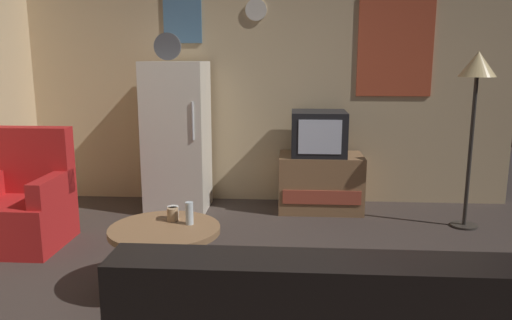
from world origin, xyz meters
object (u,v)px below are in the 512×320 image
object	(u,v)px
standing_lamp	(477,78)
wine_glass	(189,213)
mug_ceramic_white	(173,213)
armchair	(24,205)
coffee_table	(166,260)
fridge	(177,136)
tv_stand	(320,182)
crt_tv	(319,133)
mug_ceramic_tan	(173,214)

from	to	relation	value
standing_lamp	wine_glass	world-z (taller)	standing_lamp
mug_ceramic_white	armchair	world-z (taller)	armchair
coffee_table	armchair	bearing A→B (deg)	149.71
armchair	standing_lamp	bearing A→B (deg)	10.33
fridge	standing_lamp	bearing A→B (deg)	-7.99
wine_glass	tv_stand	bearing A→B (deg)	62.92
crt_tv	standing_lamp	distance (m)	1.52
fridge	standing_lamp	size ratio (longest dim) A/B	1.11
tv_stand	armchair	size ratio (longest dim) A/B	0.87
mug_ceramic_tan	armchair	distance (m)	1.59
standing_lamp	wine_glass	size ratio (longest dim) A/B	10.60
fridge	wine_glass	world-z (taller)	fridge
standing_lamp	mug_ceramic_white	world-z (taller)	standing_lamp
tv_stand	mug_ceramic_white	world-z (taller)	tv_stand
fridge	crt_tv	distance (m)	1.42
crt_tv	coffee_table	xyz separation A→B (m)	(-1.09, -1.96, -0.56)
mug_ceramic_white	armchair	distance (m)	1.57
crt_tv	tv_stand	bearing A→B (deg)	1.72
standing_lamp	fridge	bearing A→B (deg)	172.01
tv_stand	mug_ceramic_white	bearing A→B (deg)	-121.50
mug_ceramic_white	armchair	bearing A→B (deg)	155.34
fridge	armchair	bearing A→B (deg)	-134.44
coffee_table	armchair	world-z (taller)	armchair
crt_tv	standing_lamp	size ratio (longest dim) A/B	0.34
coffee_table	mug_ceramic_tan	bearing A→B (deg)	78.19
fridge	mug_ceramic_white	size ratio (longest dim) A/B	19.67
coffee_table	tv_stand	bearing A→B (deg)	60.26
fridge	mug_ceramic_tan	xyz separation A→B (m)	(0.36, -1.77, -0.25)
fridge	armchair	size ratio (longest dim) A/B	1.84
wine_glass	mug_ceramic_white	xyz separation A→B (m)	(-0.13, 0.10, -0.03)
standing_lamp	coffee_table	bearing A→B (deg)	-148.05
crt_tv	wine_glass	distance (m)	2.12
wine_glass	standing_lamp	bearing A→B (deg)	32.44
tv_stand	mug_ceramic_white	size ratio (longest dim) A/B	9.33
coffee_table	armchair	distance (m)	1.62
armchair	mug_ceramic_tan	bearing A→B (deg)	-25.84
standing_lamp	mug_ceramic_white	bearing A→B (deg)	-150.75
fridge	tv_stand	distance (m)	1.53
coffee_table	armchair	xyz separation A→B (m)	(-1.39, 0.81, 0.11)
standing_lamp	mug_ceramic_white	distance (m)	2.88
coffee_table	mug_ceramic_tan	size ratio (longest dim) A/B	8.00
coffee_table	mug_ceramic_tan	xyz separation A→B (m)	(0.03, 0.13, 0.27)
crt_tv	wine_glass	bearing A→B (deg)	-116.33
standing_lamp	mug_ceramic_tan	distance (m)	2.90
standing_lamp	coffee_table	world-z (taller)	standing_lamp
tv_stand	wine_glass	xyz separation A→B (m)	(-0.97, -1.89, 0.25)
coffee_table	armchair	size ratio (longest dim) A/B	0.75
fridge	armchair	distance (m)	1.57
mug_ceramic_tan	armchair	world-z (taller)	armchair
fridge	standing_lamp	distance (m)	2.85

